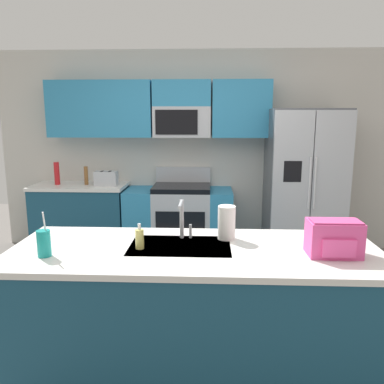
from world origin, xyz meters
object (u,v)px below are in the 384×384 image
object	(u,v)px
toaster	(106,178)
refrigerator	(304,185)
drink_cup_teal	(44,243)
paper_towel_roll	(227,223)
soap_dispenser	(140,239)
range_oven	(179,220)
backpack	(334,237)
sink_faucet	(183,216)
pepper_mill	(86,176)
bottle_red	(57,173)

from	to	relation	value
toaster	refrigerator	bearing A→B (deg)	-0.45
drink_cup_teal	paper_towel_roll	size ratio (longest dim) A/B	1.20
soap_dispenser	refrigerator	bearing A→B (deg)	55.06
range_oven	backpack	bearing A→B (deg)	-64.67
soap_dispenser	paper_towel_roll	distance (m)	0.63
range_oven	toaster	distance (m)	1.07
range_oven	sink_faucet	world-z (taller)	sink_faucet
refrigerator	pepper_mill	bearing A→B (deg)	178.55
range_oven	pepper_mill	world-z (taller)	pepper_mill
range_oven	sink_faucet	xyz separation A→B (m)	(0.20, -2.18, 0.62)
refrigerator	sink_faucet	world-z (taller)	refrigerator
pepper_mill	drink_cup_teal	size ratio (longest dim) A/B	0.81
pepper_mill	paper_towel_roll	xyz separation A→B (m)	(1.70, -2.16, 0.00)
refrigerator	sink_faucet	distance (m)	2.51
bottle_red	soap_dispenser	bearing A→B (deg)	-57.92
drink_cup_teal	paper_towel_roll	xyz separation A→B (m)	(1.15, 0.40, 0.03)
pepper_mill	sink_faucet	distance (m)	2.58
refrigerator	bottle_red	world-z (taller)	refrigerator
pepper_mill	backpack	world-z (taller)	pepper_mill
sink_faucet	bottle_red	bearing A→B (deg)	129.10
bottle_red	toaster	bearing A→B (deg)	-3.67
backpack	drink_cup_teal	bearing A→B (deg)	-176.84
refrigerator	range_oven	bearing A→B (deg)	177.35
backpack	sink_faucet	bearing A→B (deg)	163.71
soap_dispenser	toaster	bearing A→B (deg)	109.88
toaster	backpack	size ratio (longest dim) A/B	0.88
refrigerator	paper_towel_roll	distance (m)	2.34
paper_towel_roll	soap_dispenser	bearing A→B (deg)	-158.12
sink_faucet	paper_towel_roll	distance (m)	0.32
range_oven	paper_towel_roll	world-z (taller)	paper_towel_roll
sink_faucet	pepper_mill	bearing A→B (deg)	122.50
toaster	soap_dispenser	size ratio (longest dim) A/B	1.65
bottle_red	paper_towel_roll	world-z (taller)	bottle_red
pepper_mill	bottle_red	distance (m)	0.38
pepper_mill	drink_cup_teal	world-z (taller)	drink_cup_teal
drink_cup_teal	soap_dispenser	size ratio (longest dim) A/B	1.69
drink_cup_teal	paper_towel_roll	world-z (taller)	drink_cup_teal
pepper_mill	sink_faucet	size ratio (longest dim) A/B	0.83
refrigerator	pepper_mill	xyz separation A→B (m)	(-2.74, 0.07, 0.09)
soap_dispenser	sink_faucet	bearing A→B (deg)	38.42
toaster	drink_cup_teal	xyz separation A→B (m)	(0.28, -2.51, -0.01)
range_oven	bottle_red	world-z (taller)	bottle_red
paper_towel_roll	backpack	bearing A→B (deg)	-24.71
refrigerator	backpack	bearing A→B (deg)	-99.19
toaster	paper_towel_roll	size ratio (longest dim) A/B	1.17
sink_faucet	backpack	distance (m)	1.01
pepper_mill	sink_faucet	bearing A→B (deg)	-57.50
bottle_red	drink_cup_teal	world-z (taller)	same
range_oven	backpack	xyz separation A→B (m)	(1.17, -2.46, 0.57)
refrigerator	sink_faucet	bearing A→B (deg)	-122.70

